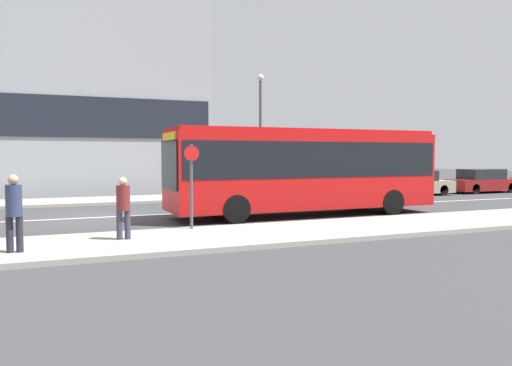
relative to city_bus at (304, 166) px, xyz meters
The scene contains 13 objects.
ground_plane 7.82m from the city_bus, 162.41° to the left, with size 120.00×120.00×0.00m, color #3A3A3D.
sidewalk_near 8.44m from the city_bus, 151.39° to the right, with size 44.00×3.50×0.13m.
sidewalk_far 11.35m from the city_bus, 130.29° to the left, with size 44.00×3.50×0.13m.
lane_centerline 7.82m from the city_bus, 162.41° to the left, with size 41.80×0.16×0.01m.
apartment_block_left_tower 17.04m from the city_bus, 113.21° to the left, with size 12.98×5.81×15.72m.
city_bus is the anchor object (origin of this frame).
parked_car_0 7.43m from the city_bus, 48.81° to the left, with size 4.03×1.77×1.33m.
parked_car_1 11.75m from the city_bus, 29.84° to the left, with size 4.50×1.77×1.41m.
parked_car_2 16.58m from the city_bus, 20.85° to the left, with size 4.62×1.73×1.43m.
pedestrian_near_stop 10.65m from the city_bus, 154.94° to the right, with size 0.35×0.34×1.72m.
pedestrian_down_pavement 8.11m from the city_bus, 152.84° to the right, with size 0.35×0.34×1.58m.
bus_stop_sign 5.71m from the city_bus, 153.06° to the right, with size 0.44×0.12×2.46m.
street_lamp 7.75m from the city_bus, 79.36° to the left, with size 0.36×0.36×6.32m.
Camera 1 is at (-1.72, -18.88, 2.27)m, focal length 35.00 mm.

